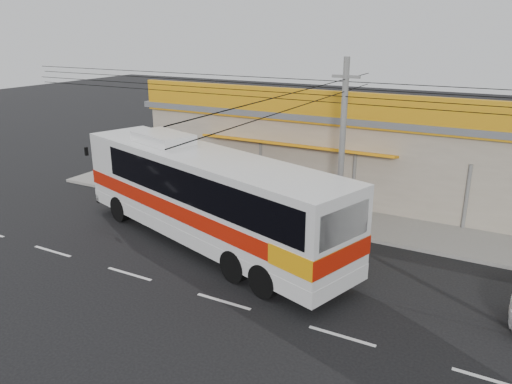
% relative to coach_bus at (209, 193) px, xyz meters
% --- Properties ---
extents(ground, '(120.00, 120.00, 0.00)m').
position_rel_coach_bus_xyz_m(ground, '(2.81, -0.98, -2.25)').
color(ground, black).
rests_on(ground, ground).
extents(sidewalk, '(30.00, 3.20, 0.15)m').
position_rel_coach_bus_xyz_m(sidewalk, '(2.81, 5.02, -2.17)').
color(sidewalk, gray).
rests_on(sidewalk, ground).
extents(lane_markings, '(50.00, 0.12, 0.01)m').
position_rel_coach_bus_xyz_m(lane_markings, '(2.81, -3.48, -2.25)').
color(lane_markings, silver).
rests_on(lane_markings, ground).
extents(storefront_building, '(22.60, 9.20, 5.70)m').
position_rel_coach_bus_xyz_m(storefront_building, '(2.80, 10.56, 0.05)').
color(storefront_building, gray).
rests_on(storefront_building, ground).
extents(coach_bus, '(13.84, 6.94, 4.20)m').
position_rel_coach_bus_xyz_m(coach_bus, '(0.00, 0.00, 0.00)').
color(coach_bus, silver).
rests_on(coach_bus, ground).
extents(motorbike_red, '(2.20, 1.41, 1.09)m').
position_rel_coach_bus_xyz_m(motorbike_red, '(-9.77, 5.23, -1.55)').
color(motorbike_red, maroon).
rests_on(motorbike_red, sidewalk).
extents(motorbike_dark, '(1.85, 0.55, 1.11)m').
position_rel_coach_bus_xyz_m(motorbike_dark, '(-7.82, 4.71, -1.54)').
color(motorbike_dark, black).
rests_on(motorbike_dark, sidewalk).
extents(utility_pole, '(34.00, 14.00, 7.41)m').
position_rel_coach_bus_xyz_m(utility_pole, '(4.27, 3.22, 3.86)').
color(utility_pole, '#5C5C5A').
rests_on(utility_pole, ground).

